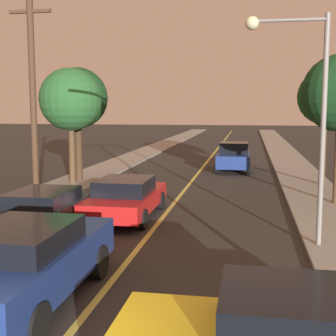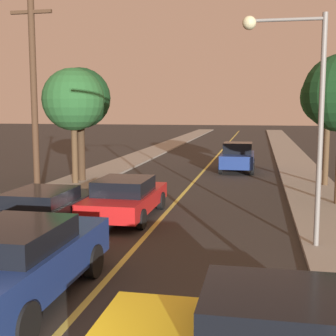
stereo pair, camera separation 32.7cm
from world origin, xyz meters
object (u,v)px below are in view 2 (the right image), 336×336
tree_left_near (73,100)px  utility_pole_left (34,98)px  streetlamp_right (299,95)px  tree_left_far (80,99)px  car_near_lane_front (19,261)px  traffic_signal_mast (309,41)px  tree_right_far (329,98)px  car_near_lane_second (125,197)px  car_outer_lane_second (44,209)px  car_far_oncoming (238,157)px

tree_left_near → utility_pole_left: bearing=-83.9°
streetlamp_right → utility_pole_left: 9.95m
tree_left_near → tree_left_far: bearing=90.1°
car_near_lane_front → tree_left_far: bearing=106.8°
tree_left_far → car_near_lane_front: bearing=-73.2°
traffic_signal_mast → tree_right_far: 15.80m
car_near_lane_front → tree_left_far: tree_left_far is taller
car_near_lane_second → tree_left_far: (-4.34, 7.02, 3.50)m
traffic_signal_mast → tree_right_far: traffic_signal_mast is taller
traffic_signal_mast → tree_left_far: bearing=122.7°
car_outer_lane_second → tree_right_far: size_ratio=0.90×
car_near_lane_front → utility_pole_left: size_ratio=0.66×
car_near_lane_second → tree_left_far: 8.96m
car_near_lane_front → streetlamp_right: streetlamp_right is taller
car_near_lane_second → streetlamp_right: size_ratio=0.80×
utility_pole_left → tree_left_near: utility_pole_left is taller
car_near_lane_second → streetlamp_right: streetlamp_right is taller
tree_right_far → tree_left_near: bearing=-171.9°
car_near_lane_front → traffic_signal_mast: (5.17, -0.46, 3.92)m
car_near_lane_front → car_near_lane_second: (0.00, 7.31, -0.13)m
car_near_lane_front → car_far_oncoming: size_ratio=1.26×
utility_pole_left → tree_left_far: (-0.54, 5.96, 0.08)m
car_near_lane_front → tree_left_near: (-4.34, 13.45, 3.30)m
car_near_lane_second → car_near_lane_front: bearing=-90.0°
car_outer_lane_second → tree_right_far: (9.57, 10.06, 3.55)m
car_near_lane_front → car_far_oncoming: bearing=80.8°
car_far_oncoming → traffic_signal_mast: traffic_signal_mast is taller
streetlamp_right → tree_left_near: bearing=138.4°
car_far_oncoming → streetlamp_right: bearing=98.2°
car_near_lane_second → utility_pole_left: size_ratio=0.63×
car_near_lane_front → car_near_lane_second: car_near_lane_front is taller
car_near_lane_second → tree_right_far: (7.62, 7.83, 3.53)m
car_near_lane_second → car_outer_lane_second: car_near_lane_second is taller
car_near_lane_front → tree_right_far: bearing=63.3°
streetlamp_right → traffic_signal_mast: bearing=-93.3°
car_near_lane_second → tree_left_near: size_ratio=0.87×
car_near_lane_front → traffic_signal_mast: bearing=-5.1°
car_far_oncoming → utility_pole_left: (-7.04, -11.73, 3.28)m
traffic_signal_mast → utility_pole_left: bearing=135.5°
traffic_signal_mast → tree_right_far: size_ratio=1.28×
car_outer_lane_second → car_far_oncoming: (5.20, 15.01, 0.15)m
traffic_signal_mast → car_near_lane_second: bearing=123.7°
car_outer_lane_second → utility_pole_left: 5.10m
streetlamp_right → tree_left_near: (-9.81, 8.71, 0.04)m
traffic_signal_mast → car_near_lane_front: bearing=174.9°
car_far_oncoming → utility_pole_left: utility_pole_left is taller
car_near_lane_front → tree_left_far: (-4.34, 14.33, 3.37)m
tree_right_far → traffic_signal_mast: bearing=-98.9°
car_outer_lane_second → tree_right_far: 14.34m
car_near_lane_second → traffic_signal_mast: size_ratio=0.69×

